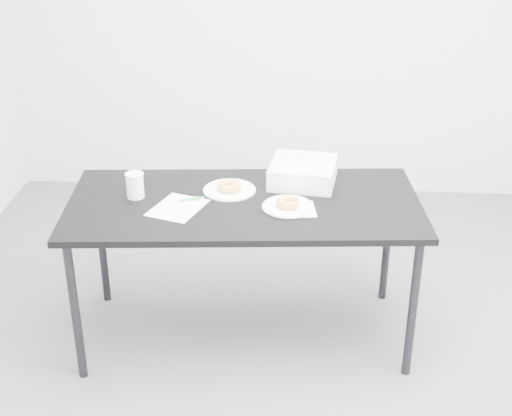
# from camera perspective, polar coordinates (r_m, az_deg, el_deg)

# --- Properties ---
(floor) EXTENTS (4.00, 4.00, 0.00)m
(floor) POSITION_cam_1_polar(r_m,az_deg,el_deg) (3.60, 2.05, -11.68)
(floor) COLOR #505156
(floor) RESTS_ON ground
(wall_back) EXTENTS (4.00, 0.02, 2.70)m
(wall_back) POSITION_cam_1_polar(r_m,az_deg,el_deg) (4.92, 3.13, 16.08)
(wall_back) COLOR silver
(wall_back) RESTS_ON floor
(table) EXTENTS (1.72, 0.91, 0.76)m
(table) POSITION_cam_1_polar(r_m,az_deg,el_deg) (3.38, -0.96, -0.34)
(table) COLOR black
(table) RESTS_ON floor
(scorecard) EXTENTS (0.28, 0.32, 0.00)m
(scorecard) POSITION_cam_1_polar(r_m,az_deg,el_deg) (3.31, -6.28, 0.03)
(scorecard) COLOR white
(scorecard) RESTS_ON table
(logo_patch) EXTENTS (0.05, 0.05, 0.00)m
(logo_patch) POSITION_cam_1_polar(r_m,az_deg,el_deg) (3.39, -4.81, 0.75)
(logo_patch) COLOR green
(logo_patch) RESTS_ON scorecard
(pen) EXTENTS (0.12, 0.06, 0.01)m
(pen) POSITION_cam_1_polar(r_m,az_deg,el_deg) (3.38, -5.16, 0.71)
(pen) COLOR #0D9985
(pen) RESTS_ON scorecard
(napkin) EXTENTS (0.19, 0.19, 0.00)m
(napkin) POSITION_cam_1_polar(r_m,az_deg,el_deg) (3.28, 3.28, -0.11)
(napkin) COLOR white
(napkin) RESTS_ON table
(plate_near) EXTENTS (0.24, 0.24, 0.01)m
(plate_near) POSITION_cam_1_polar(r_m,az_deg,el_deg) (3.29, 2.57, 0.11)
(plate_near) COLOR white
(plate_near) RESTS_ON napkin
(donut_near) EXTENTS (0.11, 0.11, 0.04)m
(donut_near) POSITION_cam_1_polar(r_m,az_deg,el_deg) (3.28, 2.58, 0.45)
(donut_near) COLOR #CE8041
(donut_near) RESTS_ON plate_near
(plate_far) EXTENTS (0.26, 0.26, 0.01)m
(plate_far) POSITION_cam_1_polar(r_m,az_deg,el_deg) (3.46, -2.14, 1.44)
(plate_far) COLOR white
(plate_far) RESTS_ON table
(donut_far) EXTENTS (0.14, 0.14, 0.04)m
(donut_far) POSITION_cam_1_polar(r_m,az_deg,el_deg) (3.46, -2.14, 1.80)
(donut_far) COLOR #CE8041
(donut_far) RESTS_ON plate_far
(coffee_cup) EXTENTS (0.08, 0.08, 0.12)m
(coffee_cup) POSITION_cam_1_polar(r_m,az_deg,el_deg) (3.42, -9.65, 1.81)
(coffee_cup) COLOR white
(coffee_cup) RESTS_ON table
(cup_lid) EXTENTS (0.08, 0.08, 0.01)m
(cup_lid) POSITION_cam_1_polar(r_m,az_deg,el_deg) (3.64, 3.04, 2.75)
(cup_lid) COLOR silver
(cup_lid) RESTS_ON table
(bakery_box) EXTENTS (0.35, 0.35, 0.10)m
(bakery_box) POSITION_cam_1_polar(r_m,az_deg,el_deg) (3.55, 3.79, 2.88)
(bakery_box) COLOR white
(bakery_box) RESTS_ON table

